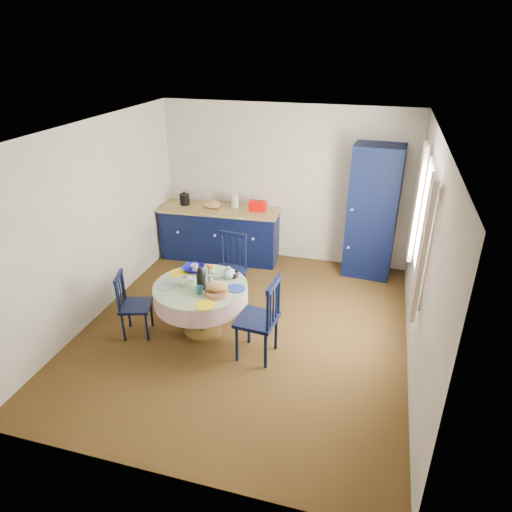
{
  "coord_description": "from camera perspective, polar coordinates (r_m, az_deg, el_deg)",
  "views": [
    {
      "loc": [
        1.45,
        -4.63,
        3.41
      ],
      "look_at": [
        0.09,
        0.2,
        0.96
      ],
      "focal_mm": 32.0,
      "sensor_mm": 36.0,
      "label": 1
    }
  ],
  "objects": [
    {
      "name": "mug_d",
      "position": [
        5.86,
        -7.67,
        -1.44
      ],
      "size": [
        0.1,
        0.1,
        0.09
      ],
      "primitive_type": "imported",
      "color": "silver",
      "rests_on": "dining_table"
    },
    {
      "name": "pantry_cabinet",
      "position": [
        7.05,
        14.39,
        5.29
      ],
      "size": [
        0.75,
        0.56,
        2.02
      ],
      "rotation": [
        0.0,
        0.0,
        -0.08
      ],
      "color": "black",
      "rests_on": "floor"
    },
    {
      "name": "ceiling",
      "position": [
        4.94,
        -1.74,
        15.38
      ],
      "size": [
        4.5,
        4.5,
        0.0
      ],
      "primitive_type": "plane",
      "rotation": [
        3.14,
        0.0,
        0.0
      ],
      "color": "white",
      "rests_on": "wall_back"
    },
    {
      "name": "window",
      "position": [
        5.3,
        20.09,
        3.54
      ],
      "size": [
        0.1,
        1.74,
        1.45
      ],
      "color": "white",
      "rests_on": "wall_right"
    },
    {
      "name": "mug_c",
      "position": [
        5.64,
        -2.73,
        -2.41
      ],
      "size": [
        0.11,
        0.11,
        0.09
      ],
      "primitive_type": "imported",
      "color": "black",
      "rests_on": "dining_table"
    },
    {
      "name": "chair_right",
      "position": [
        5.2,
        0.57,
        -7.82
      ],
      "size": [
        0.47,
        0.49,
        1.02
      ],
      "rotation": [
        0.0,
        0.0,
        -1.66
      ],
      "color": "black",
      "rests_on": "floor"
    },
    {
      "name": "wall_back",
      "position": [
        7.35,
        3.66,
        8.88
      ],
      "size": [
        4.0,
        0.02,
        2.5
      ],
      "primitive_type": "cube",
      "color": "beige",
      "rests_on": "floor"
    },
    {
      "name": "mug_b",
      "position": [
        5.34,
        -7.09,
        -4.28
      ],
      "size": [
        0.1,
        0.1,
        0.09
      ],
      "primitive_type": "imported",
      "color": "#2D6A7C",
      "rests_on": "dining_table"
    },
    {
      "name": "dining_table",
      "position": [
        5.59,
        -6.8,
        -4.72
      ],
      "size": [
        1.14,
        1.14,
        0.97
      ],
      "color": "brown",
      "rests_on": "floor"
    },
    {
      "name": "wall_left",
      "position": [
        6.16,
        -19.67,
        3.93
      ],
      "size": [
        0.02,
        4.5,
        2.5
      ],
      "primitive_type": "cube",
      "color": "beige",
      "rests_on": "floor"
    },
    {
      "name": "mug_a",
      "position": [
        5.55,
        -9.07,
        -3.11
      ],
      "size": [
        0.13,
        0.13,
        0.1
      ],
      "primitive_type": "imported",
      "color": "silver",
      "rests_on": "dining_table"
    },
    {
      "name": "chair_left",
      "position": [
        5.82,
        -15.18,
        -5.84
      ],
      "size": [
        0.45,
        0.47,
        0.84
      ],
      "rotation": [
        0.0,
        0.0,
        1.87
      ],
      "color": "black",
      "rests_on": "floor"
    },
    {
      "name": "chair_far",
      "position": [
        6.3,
        -3.39,
        -1.58
      ],
      "size": [
        0.49,
        0.47,
        0.98
      ],
      "rotation": [
        0.0,
        0.0,
        -0.13
      ],
      "color": "black",
      "rests_on": "floor"
    },
    {
      "name": "wall_right",
      "position": [
        5.14,
        20.29,
        -0.58
      ],
      "size": [
        0.02,
        4.5,
        2.5
      ],
      "primitive_type": "cube",
      "color": "beige",
      "rests_on": "floor"
    },
    {
      "name": "kitchen_counter",
      "position": [
        7.57,
        -4.5,
        2.94
      ],
      "size": [
        1.99,
        0.72,
        1.11
      ],
      "rotation": [
        0.0,
        0.0,
        0.06
      ],
      "color": "black",
      "rests_on": "floor"
    },
    {
      "name": "cobalt_bowl",
      "position": [
        5.86,
        -7.86,
        -1.56
      ],
      "size": [
        0.27,
        0.27,
        0.07
      ],
      "primitive_type": "imported",
      "color": "#0A0976",
      "rests_on": "dining_table"
    },
    {
      "name": "floor",
      "position": [
        5.93,
        -1.41,
        -9.1
      ],
      "size": [
        4.5,
        4.5,
        0.0
      ],
      "primitive_type": "plane",
      "color": "black",
      "rests_on": "ground"
    }
  ]
}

